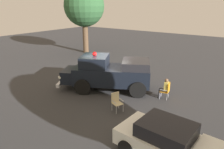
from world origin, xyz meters
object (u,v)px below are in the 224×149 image
classic_hot_rod (174,144)px  lawn_chair_by_car (116,100)px  spectator_seated (165,88)px  oak_tree_distant (84,7)px  vintage_fire_truck (109,73)px  traffic_cone (137,66)px  lawn_chair_near_truck (167,90)px

classic_hot_rod → lawn_chair_by_car: (3.88, -1.94, -0.16)m
lawn_chair_by_car → spectator_seated: size_ratio=0.79×
oak_tree_distant → vintage_fire_truck: bearing=140.2°
lawn_chair_by_car → vintage_fire_truck: bearing=-45.0°
spectator_seated → oak_tree_distant: 14.92m
vintage_fire_truck → lawn_chair_by_car: bearing=135.0°
lawn_chair_by_car → traffic_cone: (2.64, -7.08, -0.28)m
vintage_fire_truck → oak_tree_distant: (8.99, -7.51, 4.05)m
classic_hot_rod → lawn_chair_near_truck: bearing=-65.6°
vintage_fire_truck → classic_hot_rod: size_ratio=1.40×
lawn_chair_by_car → traffic_cone: lawn_chair_by_car is taller
lawn_chair_near_truck → oak_tree_distant: (12.71, -6.59, 4.65)m
lawn_chair_near_truck → traffic_cone: (4.28, -4.09, -0.28)m
traffic_cone → lawn_chair_by_car: bearing=110.5°
vintage_fire_truck → classic_hot_rod: bearing=146.0°
vintage_fire_truck → lawn_chair_near_truck: 3.88m
oak_tree_distant → traffic_cone: (-8.43, 2.50, -4.94)m
vintage_fire_truck → lawn_chair_by_car: vintage_fire_truck is taller
classic_hot_rod → traffic_cone: classic_hot_rod is taller
lawn_chair_by_car → spectator_seated: spectator_seated is taller
oak_tree_distant → classic_hot_rod: bearing=142.4°
oak_tree_distant → lawn_chair_by_car: bearing=139.1°
vintage_fire_truck → spectator_seated: size_ratio=4.86×
lawn_chair_near_truck → spectator_seated: 0.17m
spectator_seated → traffic_cone: bearing=-44.7°
spectator_seated → traffic_cone: 5.86m
lawn_chair_near_truck → vintage_fire_truck: bearing=13.9°
vintage_fire_truck → lawn_chair_by_car: (-2.08, 2.08, -0.61)m
lawn_chair_near_truck → traffic_cone: lawn_chair_near_truck is taller
lawn_chair_near_truck → spectator_seated: bearing=9.9°
vintage_fire_truck → oak_tree_distant: oak_tree_distant is taller
classic_hot_rod → lawn_chair_near_truck: classic_hot_rod is taller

